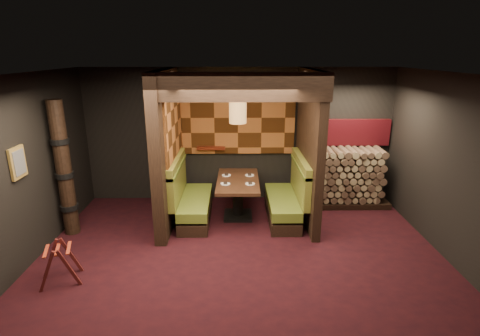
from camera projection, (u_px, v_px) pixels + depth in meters
name	position (u px, v px, depth m)	size (l,w,h in m)	color
floor	(241.00, 264.00, 5.81)	(6.50, 5.50, 0.02)	black
ceiling	(241.00, 74.00, 4.95)	(6.50, 5.50, 0.02)	black
wall_back	(239.00, 136.00, 8.02)	(6.50, 0.02, 2.85)	black
wall_front	(248.00, 297.00, 2.75)	(6.50, 0.02, 2.85)	black
wall_left	(13.00, 178.00, 5.34)	(0.02, 5.50, 2.85)	black
wall_right	(466.00, 176.00, 5.42)	(0.02, 5.50, 2.85)	black
partition_left	(167.00, 149.00, 6.94)	(0.20, 2.20, 2.85)	black
partition_right	(309.00, 147.00, 7.02)	(0.15, 2.10, 2.85)	black
header_beam	(239.00, 87.00, 5.69)	(2.85, 0.18, 0.44)	black
tapa_back_panel	(238.00, 118.00, 7.85)	(2.40, 0.06, 1.55)	#9C5525
tapa_side_panel	(174.00, 124.00, 6.98)	(0.04, 1.85, 1.45)	#9C5525
lacquer_shelf	(211.00, 148.00, 7.98)	(0.60, 0.12, 0.07)	#551A0C
booth_bench_left	(190.00, 200.00, 7.25)	(0.68, 1.60, 1.14)	black
booth_bench_right	(288.00, 199.00, 7.27)	(0.68, 1.60, 1.14)	black
dining_table	(238.00, 191.00, 7.29)	(0.82, 1.49, 0.78)	black
place_settings	(238.00, 179.00, 7.22)	(0.65, 0.69, 0.03)	white
pendant_lamp	(238.00, 111.00, 6.77)	(0.32, 0.32, 0.96)	olive
framed_picture	(18.00, 163.00, 5.38)	(0.05, 0.36, 0.46)	olive
luggage_rack	(59.00, 262.00, 5.28)	(0.67, 0.56, 0.62)	#451412
totem_column	(64.00, 170.00, 6.46)	(0.31, 0.31, 2.40)	black
firewood_stack	(347.00, 177.00, 7.90)	(1.73, 0.70, 1.22)	black
mosaic_header	(346.00, 132.00, 7.95)	(1.83, 0.10, 0.56)	maroon
bay_front_post	(311.00, 144.00, 7.27)	(0.08, 0.08, 2.85)	black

